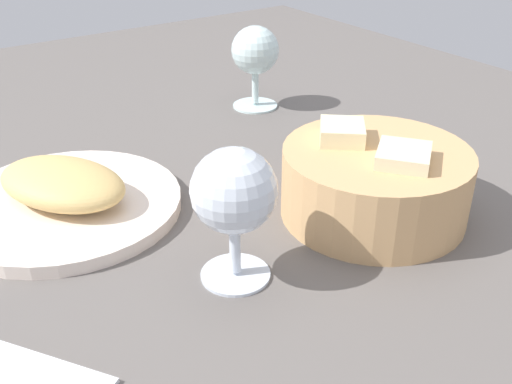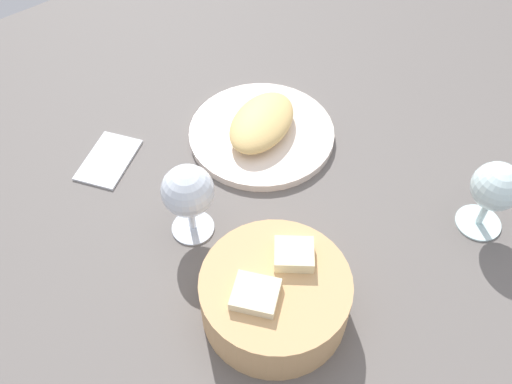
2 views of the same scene
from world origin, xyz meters
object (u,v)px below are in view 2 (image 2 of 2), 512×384
(plate, at_px, (262,134))
(wine_glass_far, at_px, (495,189))
(wine_glass_near, at_px, (188,193))
(bread_basket, at_px, (275,296))
(folded_napkin, at_px, (108,159))

(plate, relative_size, wine_glass_far, 2.00)
(plate, xyz_separation_m, wine_glass_near, (0.20, 0.08, 0.07))
(bread_basket, distance_m, folded_napkin, 0.37)
(wine_glass_near, height_order, folded_napkin, wine_glass_near)
(plate, height_order, wine_glass_near, wine_glass_near)
(bread_basket, relative_size, folded_napkin, 1.73)
(bread_basket, relative_size, wine_glass_near, 1.54)
(plate, height_order, folded_napkin, plate)
(plate, distance_m, wine_glass_far, 0.37)
(bread_basket, height_order, wine_glass_near, wine_glass_near)
(plate, bearing_deg, wine_glass_far, 112.12)
(plate, xyz_separation_m, folded_napkin, (0.23, -0.11, -0.00))
(bread_basket, bearing_deg, wine_glass_near, -87.22)
(bread_basket, distance_m, wine_glass_near, 0.18)
(wine_glass_far, bearing_deg, folded_napkin, -50.94)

